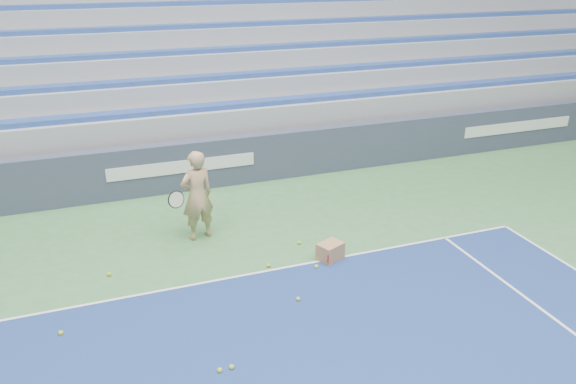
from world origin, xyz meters
name	(u,v)px	position (x,y,z in m)	size (l,w,h in m)	color
sponsor_barrier	(182,167)	(0.00, 15.88, 0.55)	(30.00, 0.32, 1.10)	#373E54
bleachers	(142,46)	(0.00, 21.60, 2.36)	(31.00, 9.15, 7.30)	#94979C
tennis_player	(197,196)	(-0.13, 13.47, 0.84)	(0.95, 0.89, 1.68)	tan
ball_box	(330,251)	(1.80, 11.90, 0.15)	(0.50, 0.46, 0.31)	#A57650
tennis_ball_0	(109,274)	(-1.80, 12.63, 0.03)	(0.07, 0.07, 0.07)	#BBCF2A
tennis_ball_1	(298,299)	(0.83, 10.91, 0.03)	(0.07, 0.07, 0.07)	#BBCF2A
tennis_ball_2	(299,243)	(1.51, 12.59, 0.03)	(0.07, 0.07, 0.07)	#BBCF2A
tennis_ball_3	(220,370)	(-0.65, 9.77, 0.03)	(0.07, 0.07, 0.07)	#BBCF2A
tennis_ball_4	(61,333)	(-2.52, 11.26, 0.03)	(0.07, 0.07, 0.07)	#BBCF2A
tennis_ball_5	(232,367)	(-0.50, 9.78, 0.03)	(0.07, 0.07, 0.07)	#BBCF2A
tennis_ball_6	(316,267)	(1.47, 11.70, 0.03)	(0.07, 0.07, 0.07)	#BBCF2A
tennis_ball_7	(268,265)	(0.73, 12.01, 0.03)	(0.07, 0.07, 0.07)	#BBCF2A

